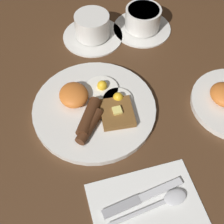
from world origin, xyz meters
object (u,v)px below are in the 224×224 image
object	(u,v)px
spoon	(167,201)
teacup_near	(92,28)
breakfast_plate_near	(94,107)
knife	(139,199)
teacup_far	(143,20)

from	to	relation	value
spoon	teacup_near	bearing A→B (deg)	86.06
breakfast_plate_near	teacup_near	xyz separation A→B (m)	(-0.25, 0.07, 0.02)
knife	teacup_near	bearing A→B (deg)	78.78
breakfast_plate_near	teacup_far	size ratio (longest dim) A/B	1.73
teacup_near	knife	world-z (taller)	teacup_near
teacup_far	knife	distance (m)	0.51
breakfast_plate_near	teacup_far	distance (m)	0.32
teacup_far	teacup_near	bearing A→B (deg)	-94.89
knife	spoon	bearing A→B (deg)	-27.07
breakfast_plate_near	knife	size ratio (longest dim) A/B	1.67
breakfast_plate_near	teacup_near	size ratio (longest dim) A/B	1.71
teacup_far	spoon	xyz separation A→B (m)	(0.49, -0.15, -0.02)
teacup_near	spoon	size ratio (longest dim) A/B	1.03
teacup_near	spoon	distance (m)	0.51
knife	breakfast_plate_near	bearing A→B (deg)	89.64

